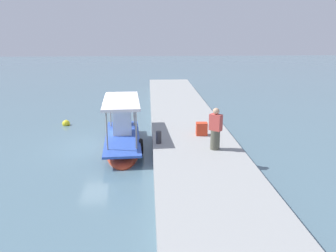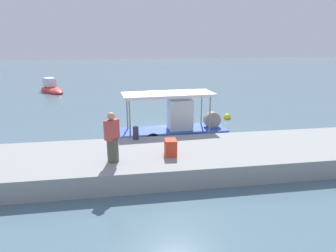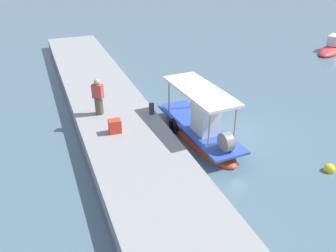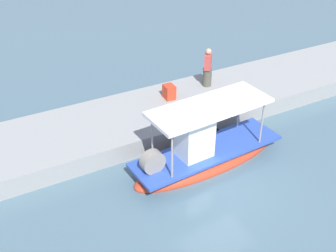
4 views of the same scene
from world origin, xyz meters
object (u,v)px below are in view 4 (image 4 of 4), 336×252
object	(u,v)px
fisherman_near_bollard	(208,69)
cargo_crate	(169,92)
main_fishing_boat	(205,153)
mooring_bollard	(219,107)

from	to	relation	value
fisherman_near_bollard	cargo_crate	xyz separation A→B (m)	(2.03, 0.25, -0.49)
fisherman_near_bollard	cargo_crate	size ratio (longest dim) A/B	2.93
fisherman_near_bollard	main_fishing_boat	bearing A→B (deg)	56.11
main_fishing_boat	cargo_crate	world-z (taller)	main_fishing_boat
fisherman_near_bollard	mooring_bollard	world-z (taller)	fisherman_near_bollard
main_fishing_boat	mooring_bollard	xyz separation A→B (m)	(-1.75, -1.67, 0.55)
main_fishing_boat	fisherman_near_bollard	bearing A→B (deg)	-123.89
mooring_bollard	cargo_crate	size ratio (longest dim) A/B	0.90
fisherman_near_bollard	cargo_crate	world-z (taller)	fisherman_near_bollard
main_fishing_boat	fisherman_near_bollard	xyz separation A→B (m)	(-2.65, -3.95, 1.06)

